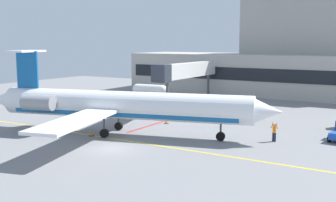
# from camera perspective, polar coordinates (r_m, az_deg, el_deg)

# --- Properties ---
(ground) EXTENTS (120.00, 120.00, 0.11)m
(ground) POSITION_cam_1_polar(r_m,az_deg,el_deg) (38.63, -7.77, -6.60)
(ground) COLOR slate
(terminal_building) EXTENTS (58.43, 15.16, 18.05)m
(terminal_building) POSITION_cam_1_polar(r_m,az_deg,el_deg) (79.45, 16.59, 5.42)
(terminal_building) COLOR #ADA89E
(terminal_building) RESTS_ON ground
(jet_bridge_west) EXTENTS (2.40, 18.40, 6.46)m
(jet_bridge_west) POSITION_cam_1_polar(r_m,az_deg,el_deg) (67.54, 2.48, 4.19)
(jet_bridge_west) COLOR silver
(jet_bridge_west) RESTS_ON ground
(regional_jet) EXTENTS (32.58, 26.28, 8.83)m
(regional_jet) POSITION_cam_1_polar(r_m,az_deg,el_deg) (43.84, -6.91, -0.57)
(regional_jet) COLOR white
(regional_jet) RESTS_ON ground
(baggage_tug) EXTENTS (3.90, 4.08, 2.08)m
(baggage_tug) POSITION_cam_1_polar(r_m,az_deg,el_deg) (53.14, 10.76, -1.50)
(baggage_tug) COLOR silver
(baggage_tug) RESTS_ON ground
(fuel_tank) EXTENTS (7.01, 2.18, 2.15)m
(fuel_tank) POSITION_cam_1_polar(r_m,az_deg,el_deg) (74.63, -2.54, 1.60)
(fuel_tank) COLOR white
(fuel_tank) RESTS_ON ground
(marshaller) EXTENTS (0.83, 0.34, 1.93)m
(marshaller) POSITION_cam_1_polar(r_m,az_deg,el_deg) (41.97, 14.48, -4.15)
(marshaller) COLOR #191E33
(marshaller) RESTS_ON ground
(safety_cone_alpha) EXTENTS (0.47, 0.47, 0.55)m
(safety_cone_alpha) POSITION_cam_1_polar(r_m,az_deg,el_deg) (49.70, -0.22, -2.85)
(safety_cone_alpha) COLOR orange
(safety_cone_alpha) RESTS_ON ground
(safety_cone_bravo) EXTENTS (0.47, 0.47, 0.55)m
(safety_cone_bravo) POSITION_cam_1_polar(r_m,az_deg,el_deg) (45.64, -15.76, -4.16)
(safety_cone_bravo) COLOR orange
(safety_cone_bravo) RESTS_ON ground
(safety_cone_charlie) EXTENTS (0.47, 0.47, 0.55)m
(safety_cone_charlie) POSITION_cam_1_polar(r_m,az_deg,el_deg) (43.98, -10.57, -4.45)
(safety_cone_charlie) COLOR orange
(safety_cone_charlie) RESTS_ON ground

